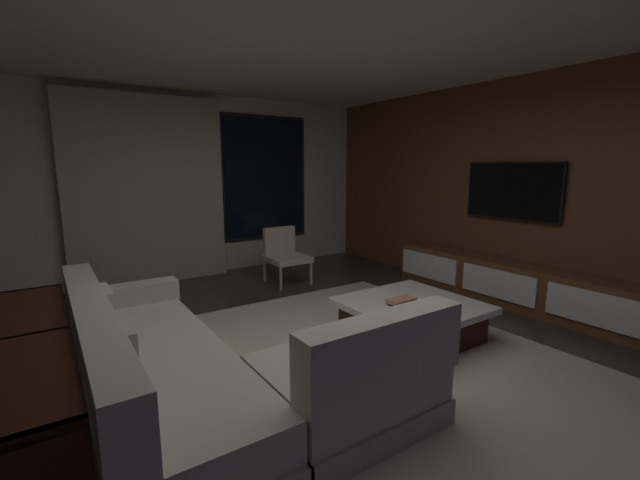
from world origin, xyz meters
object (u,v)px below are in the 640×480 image
Objects in this scene: book_stack_on_coffee_table at (401,301)px; media_console at (512,285)px; console_table_behind_couch at (35,389)px; coffee_table at (411,319)px; mounted_tv at (512,191)px; sectional_couch at (204,374)px; accent_chair_near_window at (284,252)px.

media_console reaches higher than book_stack_on_coffee_table.
media_console is 1.48× the size of console_table_behind_couch.
coffee_table is 0.96× the size of mounted_tv.
sectional_couch is 3.24m from accent_chair_near_window.
book_stack_on_coffee_table is at bearing 179.55° from media_console.
book_stack_on_coffee_table is 0.09× the size of media_console.
sectional_couch is at bearing -8.20° from console_table_behind_couch.
coffee_table is 4.13× the size of book_stack_on_coffee_table.
book_stack_on_coffee_table is 2.86m from console_table_behind_couch.
accent_chair_near_window is (2.02, 2.53, 0.14)m from sectional_couch.
coffee_table is 0.55× the size of console_table_behind_couch.
mounted_tv is 0.57× the size of console_table_behind_couch.
sectional_couch is 3.21× the size of accent_chair_near_window.
media_console is at bearing -53.95° from accent_chair_near_window.
media_console is 1.13m from mounted_tv.
sectional_couch is at bearing -176.07° from book_stack_on_coffee_table.
coffee_table is 2.23m from mounted_tv.
accent_chair_near_window is at bearing 51.31° from sectional_couch.
mounted_tv is (3.96, 0.32, 1.06)m from sectional_couch.
accent_chair_near_window is at bearing 131.19° from mounted_tv.
accent_chair_near_window reaches higher than coffee_table.
mounted_tv reaches higher than book_stack_on_coffee_table.
sectional_couch reaches higher than console_table_behind_couch.
accent_chair_near_window is at bearing 90.95° from coffee_table.
mounted_tv is (2.01, 0.18, 0.96)m from book_stack_on_coffee_table.
media_console is (1.75, -2.41, -0.18)m from accent_chair_near_window.
book_stack_on_coffee_table is at bearing -91.83° from accent_chair_near_window.
media_console is at bearing -132.40° from mounted_tv.
sectional_couch is at bearing -178.19° from media_console.
book_stack_on_coffee_table reaches higher than coffee_table.
coffee_table is 0.23m from book_stack_on_coffee_table.
console_table_behind_couch is at bearing -177.81° from mounted_tv.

